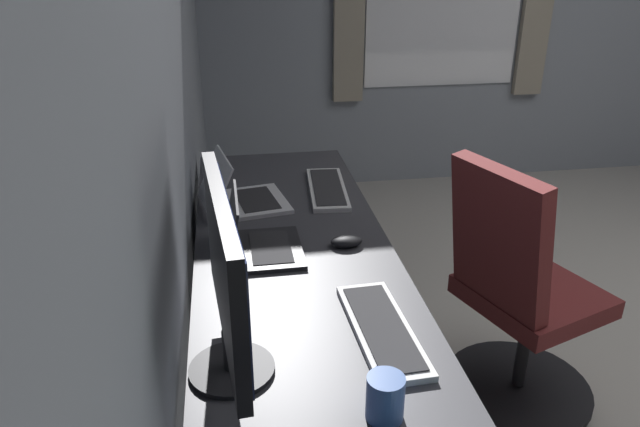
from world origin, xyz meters
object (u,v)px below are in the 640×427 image
Objects in this scene: coffee_mug at (385,397)px; office_chair at (517,302)px; drawer_pedestal at (279,292)px; keyboard_spare at (382,329)px; laptop_leftmost at (255,239)px; mouse_main at (346,241)px; laptop_left at (240,193)px; monitor_primary at (226,275)px; keyboard_main at (327,189)px.

office_chair is at bearing -42.74° from coffee_mug.
keyboard_spare is (-0.85, -0.19, 0.39)m from drawer_pedestal.
coffee_mug is at bearing -163.89° from laptop_leftmost.
laptop_leftmost reaches higher than mouse_main.
mouse_main is (-0.39, -0.33, -0.03)m from laptop_left.
monitor_primary is (-0.94, 0.19, 0.64)m from drawer_pedestal.
keyboard_main is 1.01× the size of keyboard_spare.
coffee_mug reaches higher than drawer_pedestal.
monitor_primary reaches higher than laptop_leftmost.
monitor_primary is 1.31× the size of keyboard_spare.
monitor_primary is 0.73m from mouse_main.
coffee_mug reaches higher than mouse_main.
laptop_left is (0.96, -0.05, -0.21)m from monitor_primary.
mouse_main is at bearing -90.25° from laptop_leftmost.
drawer_pedestal is at bearing 28.23° from mouse_main.
mouse_main is at bearing 89.19° from office_chair.
keyboard_main is (0.09, -0.35, -0.04)m from laptop_left.
drawer_pedestal is 1.15m from monitor_primary.
office_chair is (0.47, -0.63, -0.28)m from keyboard_spare.
laptop_leftmost is 0.30m from mouse_main.
laptop_leftmost is 0.67× the size of keyboard_spare.
office_chair reaches higher than laptop_leftmost.
monitor_primary is 1.30× the size of keyboard_main.
office_chair reaches higher than coffee_mug.
keyboard_main reaches higher than drawer_pedestal.
keyboard_main is at bearing 51.80° from office_chair.
keyboard_main is at bearing -2.08° from mouse_main.
laptop_leftmost is at bearing 146.51° from keyboard_main.
keyboard_main is at bearing -33.49° from laptop_leftmost.
keyboard_spare is at bearing -159.44° from laptop_left.
drawer_pedestal is 0.57m from laptop_leftmost.
keyboard_main is (0.47, -0.31, -0.04)m from laptop_leftmost.
laptop_left reaches higher than keyboard_main.
keyboard_spare is 0.84m from office_chair.
coffee_mug is (-0.19, -0.31, -0.21)m from monitor_primary.
laptop_leftmost is at bearing -8.67° from monitor_primary.
keyboard_main is at bearing -20.90° from monitor_primary.
keyboard_main is at bearing -63.85° from drawer_pedestal.
laptop_left is 0.51m from mouse_main.
laptop_leftmost is (-0.37, 0.10, 0.43)m from drawer_pedestal.
monitor_primary reaches higher than keyboard_spare.
coffee_mug reaches higher than keyboard_spare.
mouse_main reaches higher than drawer_pedestal.
mouse_main is 0.11× the size of office_chair.
keyboard_spare is 0.48m from mouse_main.
laptop_leftmost is (0.57, -0.09, -0.21)m from monitor_primary.
laptop_left is 1.18m from coffee_mug.
coffee_mug is (-0.77, 0.07, 0.03)m from mouse_main.
coffee_mug is at bearing 175.87° from keyboard_main.
keyboard_main is (1.05, -0.40, -0.25)m from monitor_primary.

